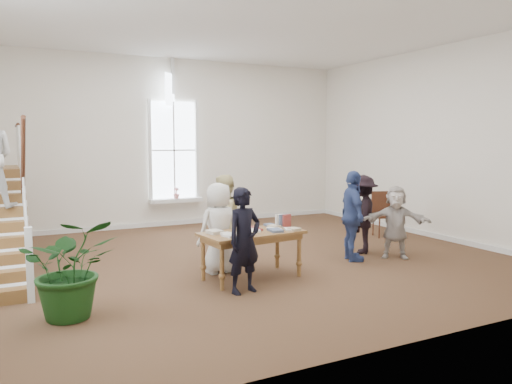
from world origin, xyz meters
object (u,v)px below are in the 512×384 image
woman_cluster_a (353,216)px  side_chair (382,211)px  woman_cluster_c (396,222)px  floor_plant (71,268)px  woman_cluster_b (362,214)px  police_officer (244,240)px  library_table (252,236)px  person_yellow (223,220)px  elderly_woman (219,228)px

woman_cluster_a → side_chair: 2.78m
woman_cluster_c → floor_plant: (-6.13, -0.66, -0.05)m
woman_cluster_a → woman_cluster_b: bearing=-33.9°
woman_cluster_c → side_chair: bearing=93.7°
woman_cluster_a → floor_plant: woman_cluster_a is taller
floor_plant → police_officer: bearing=-0.7°
floor_plant → side_chair: (7.43, 2.54, -0.06)m
police_officer → side_chair: 5.57m
woman_cluster_b → woman_cluster_c: (0.30, -0.65, -0.09)m
library_table → person_yellow: (-0.05, 1.10, 0.13)m
floor_plant → side_chair: floor_plant is taller
floor_plant → woman_cluster_c: bearing=6.1°
woman_cluster_a → woman_cluster_b: woman_cluster_a is taller
woman_cluster_c → library_table: bearing=-140.8°
police_officer → library_table: bearing=41.7°
woman_cluster_c → woman_cluster_a: bearing=-154.1°
woman_cluster_c → side_chair: size_ratio=1.32×
elderly_woman → person_yellow: size_ratio=0.94×
person_yellow → police_officer: bearing=46.2°
person_yellow → woman_cluster_b: 2.96m
police_officer → woman_cluster_a: (2.73, 0.89, 0.06)m
woman_cluster_b → woman_cluster_c: 0.72m
side_chair → woman_cluster_b: bearing=-124.8°
library_table → police_officer: 0.79m
elderly_woman → woman_cluster_b: 3.24m
woman_cluster_b → woman_cluster_c: bearing=69.2°
police_officer → woman_cluster_a: bearing=4.8°
woman_cluster_b → floor_plant: woman_cluster_b is taller
woman_cluster_b → police_officer: bearing=-23.7°
woman_cluster_b → floor_plant: size_ratio=1.21×
woman_cluster_b → floor_plant: (-5.83, -1.31, -0.14)m
woman_cluster_a → floor_plant: 5.30m
library_table → side_chair: side_chair is taller
person_yellow → woman_cluster_b: size_ratio=1.04×
woman_cluster_c → floor_plant: 6.16m
library_table → person_yellow: 1.11m
library_table → floor_plant: bearing=-174.0°
floor_plant → side_chair: 7.85m
library_table → floor_plant: (-2.94, -0.62, -0.05)m
woman_cluster_a → side_chair: woman_cluster_a is taller
police_officer → person_yellow: person_yellow is taller
woman_cluster_b → woman_cluster_c: woman_cluster_b is taller
woman_cluster_c → side_chair: (1.30, 1.88, -0.11)m
floor_plant → side_chair: size_ratio=1.23×
police_officer → woman_cluster_c: 3.70m
elderly_woman → woman_cluster_b: woman_cluster_b is taller
library_table → woman_cluster_b: bearing=7.7°
police_officer → side_chair: police_officer is taller
library_table → elderly_woman: 0.70m
floor_plant → woman_cluster_a: bearing=9.3°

